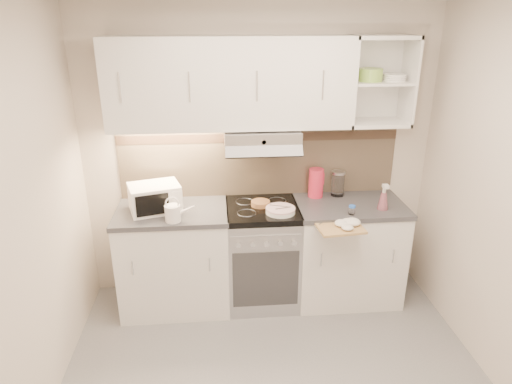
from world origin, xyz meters
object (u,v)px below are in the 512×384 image
(microwave, at_px, (155,198))
(electric_range, at_px, (262,254))
(pink_pitcher, at_px, (316,183))
(watering_can, at_px, (174,213))
(glass_jar, at_px, (338,183))
(plate_stack, at_px, (280,210))
(spray_bottle, at_px, (383,199))
(cutting_board, at_px, (339,226))

(microwave, bearing_deg, electric_range, -16.51)
(microwave, distance_m, pink_pitcher, 1.38)
(watering_can, distance_m, pink_pitcher, 1.27)
(electric_range, height_order, glass_jar, glass_jar)
(watering_can, distance_m, glass_jar, 1.46)
(plate_stack, bearing_deg, microwave, 172.15)
(watering_can, xyz_separation_m, spray_bottle, (1.69, 0.08, 0.02))
(electric_range, relative_size, cutting_board, 2.61)
(watering_can, xyz_separation_m, glass_jar, (1.40, 0.42, 0.04))
(microwave, height_order, watering_can, microwave)
(plate_stack, xyz_separation_m, glass_jar, (0.55, 0.33, 0.09))
(plate_stack, xyz_separation_m, cutting_board, (0.43, -0.23, -0.05))
(electric_range, relative_size, microwave, 1.96)
(pink_pitcher, xyz_separation_m, spray_bottle, (0.49, -0.32, -0.04))
(watering_can, bearing_deg, plate_stack, 6.10)
(electric_range, relative_size, spray_bottle, 3.83)
(watering_can, height_order, plate_stack, watering_can)
(cutting_board, bearing_deg, glass_jar, 71.27)
(plate_stack, xyz_separation_m, spray_bottle, (0.85, 0.00, 0.07))
(microwave, bearing_deg, watering_can, -69.43)
(electric_range, distance_m, spray_bottle, 1.13)
(pink_pitcher, relative_size, glass_jar, 1.14)
(plate_stack, bearing_deg, glass_jar, 31.08)
(pink_pitcher, relative_size, spray_bottle, 1.08)
(electric_range, relative_size, pink_pitcher, 3.53)
(electric_range, distance_m, cutting_board, 0.79)
(glass_jar, height_order, spray_bottle, spray_bottle)
(microwave, height_order, glass_jar, same)
(watering_can, relative_size, plate_stack, 1.00)
(plate_stack, bearing_deg, pink_pitcher, 42.18)
(electric_range, distance_m, microwave, 1.04)
(electric_range, xyz_separation_m, plate_stack, (0.13, -0.14, 0.47))
(plate_stack, height_order, cutting_board, plate_stack)
(pink_pitcher, xyz_separation_m, glass_jar, (0.20, 0.01, -0.02))
(spray_bottle, bearing_deg, glass_jar, 131.18)
(electric_range, bearing_deg, cutting_board, -33.08)
(electric_range, xyz_separation_m, pink_pitcher, (0.49, 0.19, 0.58))
(microwave, relative_size, glass_jar, 2.06)
(spray_bottle, relative_size, cutting_board, 0.68)
(microwave, bearing_deg, pink_pitcher, -8.65)
(watering_can, bearing_deg, cutting_board, -6.01)
(watering_can, relative_size, cutting_board, 0.69)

